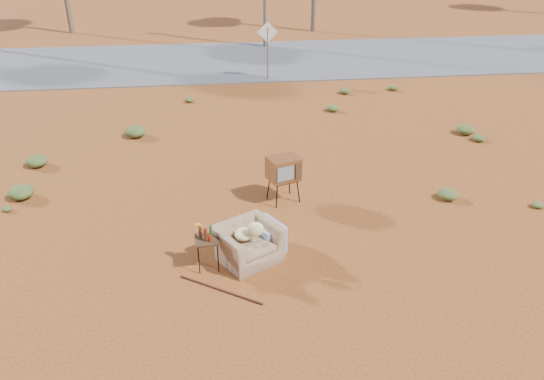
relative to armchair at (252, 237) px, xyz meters
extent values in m
plane|color=brown|center=(0.14, -0.04, -0.45)|extent=(140.00, 140.00, 0.00)
cube|color=#565659|center=(0.14, 14.96, -0.43)|extent=(140.00, 7.00, 0.04)
imported|color=#88684A|center=(-0.07, -0.06, 0.03)|extent=(1.31, 1.16, 0.96)
ellipsoid|color=#E4D98B|center=(-0.14, -0.04, 0.11)|extent=(0.35, 0.35, 0.20)
ellipsoid|color=#E4D98B|center=(0.06, -0.20, 0.29)|extent=(0.31, 0.15, 0.31)
cube|color=navy|center=(0.32, 0.28, -0.17)|extent=(0.75, 0.85, 0.56)
cube|color=black|center=(0.90, 2.14, 0.09)|extent=(0.71, 0.62, 0.03)
cylinder|color=black|center=(0.71, 1.85, -0.18)|extent=(0.04, 0.04, 0.54)
cylinder|color=black|center=(1.22, 2.03, -0.18)|extent=(0.04, 0.04, 0.54)
cylinder|color=black|center=(0.57, 2.25, -0.18)|extent=(0.04, 0.04, 0.54)
cylinder|color=black|center=(1.08, 2.43, -0.18)|extent=(0.04, 0.04, 0.54)
cube|color=brown|center=(0.90, 2.14, 0.36)|extent=(0.80, 0.71, 0.52)
cube|color=slate|center=(0.90, 1.86, 0.36)|extent=(0.38, 0.15, 0.32)
cube|color=#472D19|center=(1.21, 1.96, 0.36)|extent=(0.15, 0.07, 0.37)
cube|color=#3D2A16|center=(-0.83, -0.22, 0.15)|extent=(0.46, 0.46, 0.03)
cylinder|color=black|center=(-0.99, -0.40, -0.15)|extent=(0.02, 0.02, 0.60)
cylinder|color=black|center=(-0.64, -0.38, -0.15)|extent=(0.02, 0.02, 0.60)
cylinder|color=black|center=(-1.01, -0.06, -0.15)|extent=(0.02, 0.02, 0.60)
cylinder|color=black|center=(-0.66, -0.04, -0.15)|extent=(0.02, 0.02, 0.60)
cylinder|color=#511E0D|center=(-0.93, -0.18, 0.28)|extent=(0.06, 0.06, 0.22)
cylinder|color=#511E0D|center=(-0.84, -0.29, 0.29)|extent=(0.06, 0.06, 0.24)
cylinder|color=#214F23|center=(-0.74, -0.13, 0.27)|extent=(0.05, 0.05, 0.21)
cylinder|color=red|center=(-0.77, -0.30, 0.23)|extent=(0.06, 0.06, 0.11)
cylinder|color=silver|center=(-0.96, -0.10, 0.23)|extent=(0.07, 0.07, 0.12)
ellipsoid|color=gold|center=(-0.96, -0.10, 0.38)|extent=(0.14, 0.14, 0.10)
cylinder|color=#482113|center=(-0.63, -0.94, -0.43)|extent=(1.41, 0.97, 0.04)
cylinder|color=brown|center=(1.64, 11.96, 0.55)|extent=(0.06, 0.06, 2.00)
cube|color=silver|center=(1.64, 11.96, 1.35)|extent=(0.78, 0.04, 0.78)
ellipsoid|color=#485826|center=(-5.06, 2.96, -0.29)|extent=(0.56, 0.56, 0.31)
ellipsoid|color=#485826|center=(4.64, 1.76, -0.33)|extent=(0.44, 0.44, 0.24)
ellipsoid|color=#485826|center=(-2.86, 6.46, -0.28)|extent=(0.60, 0.60, 0.33)
ellipsoid|color=#485826|center=(6.94, 4.96, -0.35)|extent=(0.36, 0.36, 0.20)
ellipsoid|color=#485826|center=(3.34, 7.96, -0.34)|extent=(0.40, 0.40, 0.22)
ellipsoid|color=#485826|center=(-1.36, 9.46, -0.37)|extent=(0.30, 0.30, 0.17)
camera|label=1|loc=(-0.60, -8.33, 5.42)|focal=35.00mm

